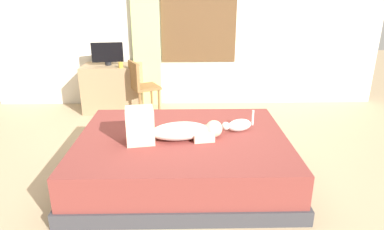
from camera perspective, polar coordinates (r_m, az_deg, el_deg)
ground_plane at (r=3.63m, az=-0.72°, el=-9.92°), size 16.00×16.00×0.00m
back_wall_with_window at (r=5.66m, az=-0.96°, el=16.35°), size 6.40×0.14×2.90m
bed at (r=3.49m, az=-1.59°, el=-7.04°), size 2.14×1.69×0.46m
person_lying at (r=3.26m, az=-3.77°, el=-2.37°), size 0.94×0.39×0.34m
cat at (r=3.51m, az=7.74°, el=-1.71°), size 0.35×0.18×0.21m
desk at (r=5.56m, az=-13.17°, el=4.48°), size 0.90×0.56×0.74m
tv_monitor at (r=5.46m, az=-14.11°, el=10.06°), size 0.48×0.10×0.35m
cup at (r=5.24m, az=-11.96°, el=8.28°), size 0.07×0.07×0.08m
chair_by_desk at (r=5.13m, az=-8.64°, el=5.09°), size 0.51×0.51×0.86m
curtain_left at (r=5.60m, az=-7.82°, el=13.74°), size 0.44×0.06×2.43m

